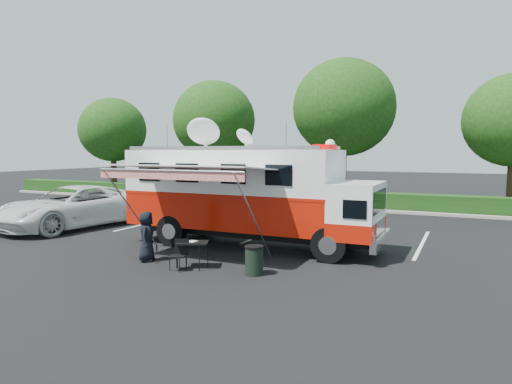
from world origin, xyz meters
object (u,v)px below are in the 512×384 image
(folding_table, at_px, (193,243))
(command_truck, at_px, (248,194))
(trash_bin, at_px, (254,260))
(white_suv, at_px, (73,227))

(folding_table, bearing_deg, command_truck, 87.30)
(command_truck, distance_m, trash_bin, 4.01)
(command_truck, xyz_separation_m, trash_bin, (1.79, -3.28, -1.47))
(white_suv, relative_size, trash_bin, 8.19)
(folding_table, height_order, trash_bin, trash_bin)
(command_truck, height_order, folding_table, command_truck)
(white_suv, distance_m, folding_table, 9.34)
(folding_table, bearing_deg, trash_bin, 1.87)
(command_truck, distance_m, folding_table, 3.54)
(folding_table, distance_m, trash_bin, 1.97)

